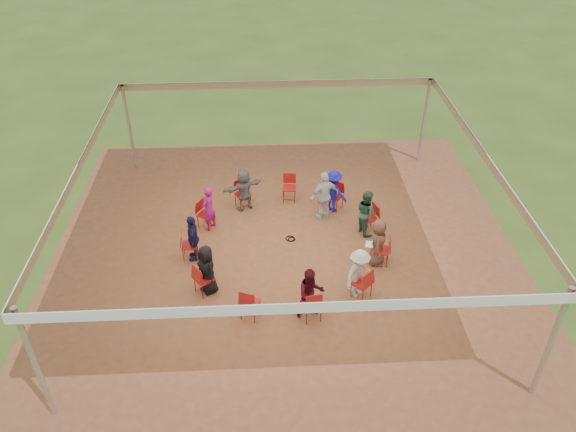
{
  "coord_description": "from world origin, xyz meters",
  "views": [
    {
      "loc": [
        -0.57,
        -12.3,
        9.96
      ],
      "look_at": [
        0.08,
        0.3,
        1.03
      ],
      "focal_mm": 35.0,
      "sensor_mm": 36.0,
      "label": 1
    }
  ],
  "objects_px": {
    "person_seated_2": "(333,191)",
    "person_seated_5": "(193,238)",
    "chair_4": "(243,194)",
    "person_seated_6": "(207,269)",
    "chair_3": "(289,188)",
    "standing_person": "(324,196)",
    "chair_6": "(190,245)",
    "laptop": "(371,243)",
    "chair_10": "(362,283)",
    "cable_coil": "(291,239)",
    "chair_1": "(369,218)",
    "chair_0": "(381,250)",
    "chair_8": "(250,303)",
    "person_seated_3": "(244,189)",
    "chair_7": "(204,279)",
    "person_seated_0": "(378,242)",
    "chair_5": "(206,214)",
    "person_seated_7": "(311,293)",
    "person_seated_4": "(209,208)",
    "person_seated_1": "(366,212)",
    "chair_2": "(335,196)",
    "person_seated_8": "(359,273)",
    "chair_9": "(312,304)"
  },
  "relations": [
    {
      "from": "chair_2",
      "to": "person_seated_4",
      "type": "distance_m",
      "value": 3.91
    },
    {
      "from": "person_seated_3",
      "to": "cable_coil",
      "type": "bearing_deg",
      "value": 101.33
    },
    {
      "from": "person_seated_2",
      "to": "person_seated_5",
      "type": "relative_size",
      "value": 1.0
    },
    {
      "from": "person_seated_8",
      "to": "chair_5",
      "type": "bearing_deg",
      "value": 98.37
    },
    {
      "from": "chair_9",
      "to": "person_seated_8",
      "type": "bearing_deg",
      "value": 20.89
    },
    {
      "from": "chair_8",
      "to": "person_seated_7",
      "type": "height_order",
      "value": "person_seated_7"
    },
    {
      "from": "laptop",
      "to": "chair_2",
      "type": "bearing_deg",
      "value": 27.62
    },
    {
      "from": "person_seated_3",
      "to": "laptop",
      "type": "xyz_separation_m",
      "value": [
        3.45,
        -2.78,
        -0.05
      ]
    },
    {
      "from": "chair_5",
      "to": "person_seated_6",
      "type": "relative_size",
      "value": 0.64
    },
    {
      "from": "chair_5",
      "to": "chair_10",
      "type": "height_order",
      "value": "same"
    },
    {
      "from": "person_seated_8",
      "to": "standing_person",
      "type": "xyz_separation_m",
      "value": [
        -0.51,
        3.4,
        0.1
      ]
    },
    {
      "from": "chair_9",
      "to": "person_seated_5",
      "type": "xyz_separation_m",
      "value": [
        -3.02,
        2.46,
        0.25
      ]
    },
    {
      "from": "person_seated_0",
      "to": "person_seated_6",
      "type": "relative_size",
      "value": 1.0
    },
    {
      "from": "person_seated_5",
      "to": "chair_1",
      "type": "bearing_deg",
      "value": 98.37
    },
    {
      "from": "chair_1",
      "to": "chair_6",
      "type": "distance_m",
      "value": 5.23
    },
    {
      "from": "person_seated_7",
      "to": "person_seated_4",
      "type": "bearing_deg",
      "value": 114.55
    },
    {
      "from": "chair_2",
      "to": "person_seated_0",
      "type": "height_order",
      "value": "person_seated_0"
    },
    {
      "from": "chair_6",
      "to": "cable_coil",
      "type": "bearing_deg",
      "value": 101.16
    },
    {
      "from": "chair_6",
      "to": "laptop",
      "type": "relative_size",
      "value": 2.65
    },
    {
      "from": "person_seated_5",
      "to": "chair_0",
      "type": "bearing_deg",
      "value": 81.63
    },
    {
      "from": "chair_3",
      "to": "standing_person",
      "type": "xyz_separation_m",
      "value": [
        0.99,
        -1.04,
        0.36
      ]
    },
    {
      "from": "chair_8",
      "to": "person_seated_5",
      "type": "bearing_deg",
      "value": 145.2
    },
    {
      "from": "chair_3",
      "to": "chair_1",
      "type": "bearing_deg",
      "value": 147.27
    },
    {
      "from": "chair_10",
      "to": "cable_coil",
      "type": "xyz_separation_m",
      "value": [
        -1.65,
        2.48,
        -0.43
      ]
    },
    {
      "from": "person_seated_0",
      "to": "standing_person",
      "type": "distance_m",
      "value": 2.49
    },
    {
      "from": "chair_1",
      "to": "cable_coil",
      "type": "xyz_separation_m",
      "value": [
        -2.32,
        -0.3,
        -0.43
      ]
    },
    {
      "from": "chair_8",
      "to": "cable_coil",
      "type": "relative_size",
      "value": 2.56
    },
    {
      "from": "chair_0",
      "to": "person_seated_1",
      "type": "distance_m",
      "value": 1.48
    },
    {
      "from": "chair_7",
      "to": "person_seated_0",
      "type": "xyz_separation_m",
      "value": [
        4.6,
        0.95,
        0.25
      ]
    },
    {
      "from": "chair_8",
      "to": "person_seated_1",
      "type": "height_order",
      "value": "person_seated_1"
    },
    {
      "from": "chair_1",
      "to": "person_seated_5",
      "type": "height_order",
      "value": "person_seated_5"
    },
    {
      "from": "person_seated_4",
      "to": "chair_1",
      "type": "bearing_deg",
      "value": 115.15
    },
    {
      "from": "chair_0",
      "to": "chair_5",
      "type": "bearing_deg",
      "value": 81.82
    },
    {
      "from": "chair_6",
      "to": "cable_coil",
      "type": "height_order",
      "value": "chair_6"
    },
    {
      "from": "standing_person",
      "to": "laptop",
      "type": "bearing_deg",
      "value": 92.66
    },
    {
      "from": "laptop",
      "to": "chair_3",
      "type": "bearing_deg",
      "value": 46.24
    },
    {
      "from": "cable_coil",
      "to": "chair_5",
      "type": "bearing_deg",
      "value": 163.24
    },
    {
      "from": "chair_8",
      "to": "person_seated_8",
      "type": "relative_size",
      "value": 0.64
    },
    {
      "from": "person_seated_3",
      "to": "person_seated_7",
      "type": "distance_m",
      "value": 4.99
    },
    {
      "from": "person_seated_6",
      "to": "standing_person",
      "type": "relative_size",
      "value": 0.87
    },
    {
      "from": "chair_0",
      "to": "chair_1",
      "type": "xyz_separation_m",
      "value": [
        -0.08,
        1.49,
        0.0
      ]
    },
    {
      "from": "chair_0",
      "to": "chair_7",
      "type": "relative_size",
      "value": 1.0
    },
    {
      "from": "chair_0",
      "to": "chair_7",
      "type": "bearing_deg",
      "value": 114.55
    },
    {
      "from": "cable_coil",
      "to": "person_seated_4",
      "type": "bearing_deg",
      "value": 163.88
    },
    {
      "from": "chair_8",
      "to": "person_seated_3",
      "type": "bearing_deg",
      "value": 113.94
    },
    {
      "from": "chair_3",
      "to": "chair_10",
      "type": "relative_size",
      "value": 1.0
    },
    {
      "from": "chair_2",
      "to": "person_seated_0",
      "type": "bearing_deg",
      "value": 145.2
    },
    {
      "from": "chair_4",
      "to": "person_seated_6",
      "type": "relative_size",
      "value": 0.64
    },
    {
      "from": "chair_4",
      "to": "person_seated_8",
      "type": "xyz_separation_m",
      "value": [
        2.96,
        -4.16,
        0.25
      ]
    },
    {
      "from": "chair_3",
      "to": "person_seated_3",
      "type": "height_order",
      "value": "person_seated_3"
    }
  ]
}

